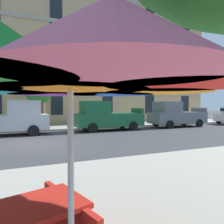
{
  "coord_description": "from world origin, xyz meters",
  "views": [
    {
      "loc": [
        -0.55,
        -10.97,
        1.9
      ],
      "look_at": [
        5.59,
        3.2,
        1.4
      ],
      "focal_mm": 33.89,
      "sensor_mm": 36.0,
      "label": 1
    }
  ],
  "objects_px": {
    "pickup_green": "(106,117)",
    "patio_umbrella": "(70,67)",
    "pickup_silver_midblock": "(10,119)",
    "street_tree_middle": "(41,90)",
    "pickup_gray": "(175,115)"
  },
  "relations": [
    {
      "from": "patio_umbrella",
      "to": "pickup_silver_midblock",
      "type": "bearing_deg",
      "value": 94.82
    },
    {
      "from": "pickup_green",
      "to": "pickup_gray",
      "type": "xyz_separation_m",
      "value": [
        6.52,
        0.0,
        0.0
      ]
    },
    {
      "from": "pickup_silver_midblock",
      "to": "pickup_gray",
      "type": "bearing_deg",
      "value": 0.0
    },
    {
      "from": "pickup_silver_midblock",
      "to": "pickup_green",
      "type": "relative_size",
      "value": 1.0
    },
    {
      "from": "pickup_green",
      "to": "patio_umbrella",
      "type": "distance_m",
      "value": 13.87
    },
    {
      "from": "pickup_gray",
      "to": "street_tree_middle",
      "type": "xyz_separation_m",
      "value": [
        -10.9,
        3.08,
        2.08
      ]
    },
    {
      "from": "pickup_silver_midblock",
      "to": "patio_umbrella",
      "type": "xyz_separation_m",
      "value": [
        1.07,
        -12.7,
        1.23
      ]
    },
    {
      "from": "patio_umbrella",
      "to": "street_tree_middle",
      "type": "bearing_deg",
      "value": 86.18
    },
    {
      "from": "street_tree_middle",
      "to": "patio_umbrella",
      "type": "height_order",
      "value": "street_tree_middle"
    },
    {
      "from": "pickup_gray",
      "to": "street_tree_middle",
      "type": "bearing_deg",
      "value": 164.23
    },
    {
      "from": "pickup_silver_midblock",
      "to": "patio_umbrella",
      "type": "bearing_deg",
      "value": -85.18
    },
    {
      "from": "street_tree_middle",
      "to": "pickup_gray",
      "type": "bearing_deg",
      "value": -15.77
    },
    {
      "from": "pickup_green",
      "to": "patio_umbrella",
      "type": "height_order",
      "value": "patio_umbrella"
    },
    {
      "from": "pickup_gray",
      "to": "patio_umbrella",
      "type": "bearing_deg",
      "value": -133.27
    },
    {
      "from": "pickup_silver_midblock",
      "to": "pickup_green",
      "type": "height_order",
      "value": "same"
    }
  ]
}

